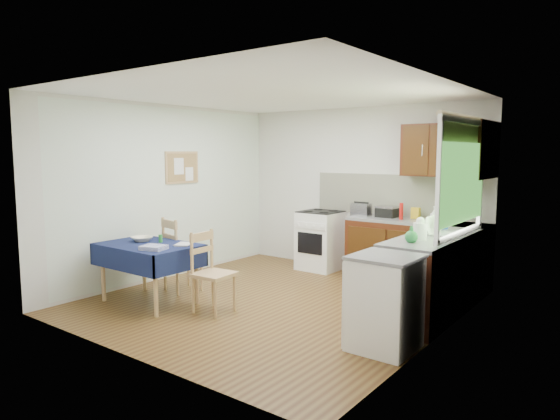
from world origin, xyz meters
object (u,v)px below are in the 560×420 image
Objects in this scene: dish_rack at (433,232)px; kettle at (420,230)px; dining_table at (149,252)px; chair_near at (211,270)px; sandwich_press at (387,212)px; toaster at (361,209)px; chair_far at (179,253)px.

kettle reaches higher than dish_rack.
dining_table is 3.36m from dish_rack.
dining_table is 1.29× the size of chair_near.
kettle is (1.08, -1.51, 0.03)m from sandwich_press.
kettle is at bearing -40.67° from sandwich_press.
sandwich_press is 1.51m from dish_rack.
sandwich_press is at bearing 125.69° from kettle.
dining_table is 3.18m from kettle.
kettle reaches higher than toaster.
chair_near is at bearing -151.80° from kettle.
kettle is at bearing 25.89° from dining_table.
chair_near is at bearing -156.27° from dish_rack.
chair_far is at bearing 99.99° from dining_table.
chair_near is 2.61m from toaster.
kettle is (0.01, -0.44, 0.08)m from dish_rack.
chair_near is 2.06× the size of dish_rack.
dining_table is at bearing -108.95° from sandwich_press.
sandwich_press is (1.87, 2.25, 0.46)m from chair_far.
kettle reaches higher than chair_near.
kettle is (1.45, -1.41, 0.01)m from toaster.
sandwich_press is at bearing -116.33° from chair_far.
toaster reaches higher than chair_far.
sandwich_press is 1.86m from kettle.
dining_table is at bearing 111.80° from chair_far.
dish_rack is (1.07, -1.07, -0.05)m from sandwich_press.
dining_table is 1.23× the size of chair_far.
chair_far is at bearing -171.62° from dish_rack.
dining_table is 3.08m from toaster.
sandwich_press is 1.13× the size of kettle.
kettle reaches higher than chair_far.
dish_rack is (1.43, -0.97, -0.07)m from toaster.
chair_far is 3.19m from dish_rack.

